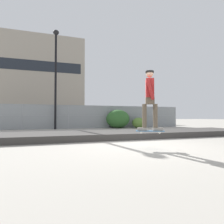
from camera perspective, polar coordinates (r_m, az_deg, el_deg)
name	(u,v)px	position (r m, az deg, el deg)	size (l,w,h in m)	color
ground_plane	(145,146)	(5.76, 10.43, -10.65)	(120.00, 120.00, 0.00)	#9E998E
gravel_berm	(117,134)	(8.19, 1.54, -7.07)	(13.46, 2.43, 0.25)	#3D3A38
skateboard	(150,131)	(5.33, 11.88, -5.95)	(0.81, 0.52, 0.07)	#2D608C
skater	(150,96)	(5.34, 11.82, 4.88)	(0.69, 0.62, 1.75)	gray
chain_fence	(89,117)	(14.74, -7.15, -1.48)	(16.52, 0.06, 1.85)	gray
street_lamp	(56,68)	(14.50, -17.34, 13.13)	(0.44, 0.44, 7.44)	black
parked_car_near	(24,118)	(17.03, -26.09, -1.66)	(4.54, 2.24, 1.66)	#566B4C
parked_car_mid	(97,118)	(17.51, -4.72, -1.81)	(4.51, 2.18, 1.66)	#474C54
library_building	(34,81)	(52.25, -23.44, 9.01)	(24.85, 11.90, 20.77)	#9E9384
shrub_left	(118,119)	(14.84, 1.88, -2.18)	(1.95, 1.60, 1.51)	#2D5B28
shrub_center	(139,123)	(15.07, 8.42, -3.39)	(1.11, 0.91, 0.86)	#567A33
shrub_right	(139,123)	(15.40, 8.61, -3.40)	(1.08, 0.88, 0.83)	#477F38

